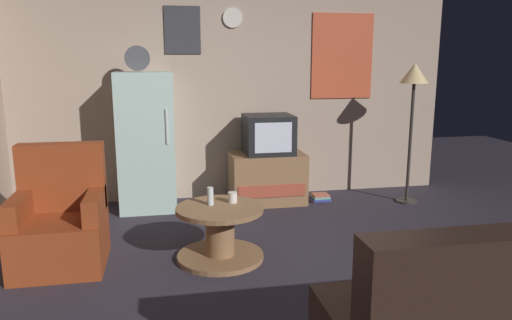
% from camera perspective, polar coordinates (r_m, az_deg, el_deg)
% --- Properties ---
extents(ground_plane, '(12.00, 12.00, 0.00)m').
position_cam_1_polar(ground_plane, '(3.75, 2.91, -14.11)').
color(ground_plane, '#2D2833').
extents(wall_with_art, '(5.20, 0.12, 2.59)m').
position_cam_1_polar(wall_with_art, '(5.79, -2.69, 8.45)').
color(wall_with_art, tan).
rests_on(wall_with_art, ground_plane).
extents(fridge, '(0.60, 0.62, 1.77)m').
position_cam_1_polar(fridge, '(5.44, -12.71, 2.17)').
color(fridge, silver).
rests_on(fridge, ground_plane).
extents(tv_stand, '(0.84, 0.53, 0.58)m').
position_cam_1_polar(tv_stand, '(5.62, 1.33, -2.11)').
color(tv_stand, '#8E6642').
rests_on(tv_stand, ground_plane).
extents(crt_tv, '(0.54, 0.51, 0.44)m').
position_cam_1_polar(crt_tv, '(5.52, 1.47, 3.03)').
color(crt_tv, black).
rests_on(crt_tv, tv_stand).
extents(standing_lamp, '(0.32, 0.32, 1.59)m').
position_cam_1_polar(standing_lamp, '(5.74, 18.00, 8.44)').
color(standing_lamp, '#332D28').
rests_on(standing_lamp, ground_plane).
extents(coffee_table, '(0.72, 0.72, 0.45)m').
position_cam_1_polar(coffee_table, '(4.08, -4.23, -8.50)').
color(coffee_table, '#8E6642').
rests_on(coffee_table, ground_plane).
extents(wine_glass, '(0.05, 0.05, 0.15)m').
position_cam_1_polar(wine_glass, '(4.04, -5.37, -4.23)').
color(wine_glass, silver).
rests_on(wine_glass, coffee_table).
extents(mug_ceramic_white, '(0.08, 0.08, 0.09)m').
position_cam_1_polar(mug_ceramic_white, '(4.10, -2.76, -4.39)').
color(mug_ceramic_white, silver).
rests_on(mug_ceramic_white, coffee_table).
extents(armchair, '(0.68, 0.68, 0.96)m').
position_cam_1_polar(armchair, '(4.23, -21.88, -6.96)').
color(armchair, maroon).
rests_on(armchair, ground_plane).
extents(book_stack, '(0.21, 0.18, 0.09)m').
position_cam_1_polar(book_stack, '(5.76, 7.56, -4.39)').
color(book_stack, '#7259B6').
rests_on(book_stack, ground_plane).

